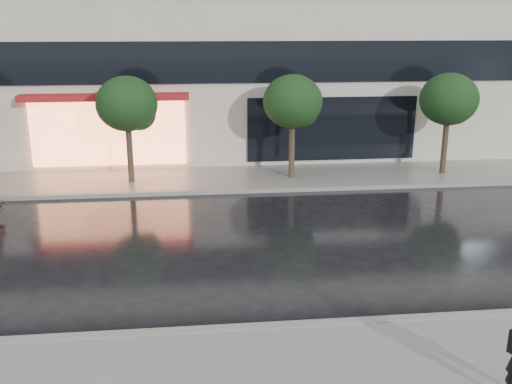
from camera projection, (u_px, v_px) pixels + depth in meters
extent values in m
plane|color=black|center=(229.00, 309.00, 11.95)|extent=(120.00, 120.00, 0.00)
cube|color=slate|center=(212.00, 179.00, 21.70)|extent=(60.00, 3.50, 0.12)
cube|color=gray|center=(233.00, 330.00, 10.98)|extent=(60.00, 0.25, 0.14)
cube|color=gray|center=(214.00, 192.00, 20.03)|extent=(60.00, 0.25, 0.14)
cube|color=black|center=(209.00, 62.00, 22.11)|extent=(28.00, 0.12, 1.60)
cube|color=#FF8C59|center=(109.00, 133.00, 22.45)|extent=(6.00, 0.10, 2.60)
cube|color=maroon|center=(105.00, 97.00, 21.72)|extent=(6.40, 0.70, 0.25)
cube|color=black|center=(332.00, 129.00, 23.39)|extent=(7.00, 0.10, 2.60)
cylinder|color=#33261C|center=(130.00, 156.00, 20.86)|extent=(0.22, 0.22, 2.20)
ellipsoid|color=black|center=(127.00, 104.00, 20.32)|extent=(2.20, 2.20, 1.98)
sphere|color=black|center=(139.00, 114.00, 20.67)|extent=(1.20, 1.20, 1.20)
cylinder|color=#33261C|center=(292.00, 152.00, 21.48)|extent=(0.22, 0.22, 2.20)
ellipsoid|color=black|center=(293.00, 101.00, 20.94)|extent=(2.20, 2.20, 1.98)
sphere|color=black|center=(302.00, 111.00, 21.29)|extent=(1.20, 1.20, 1.20)
cylinder|color=#33261C|center=(444.00, 148.00, 22.10)|extent=(0.22, 0.22, 2.20)
ellipsoid|color=black|center=(449.00, 99.00, 21.56)|extent=(2.20, 2.20, 1.98)
sphere|color=black|center=(456.00, 109.00, 21.90)|extent=(1.20, 1.20, 1.20)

